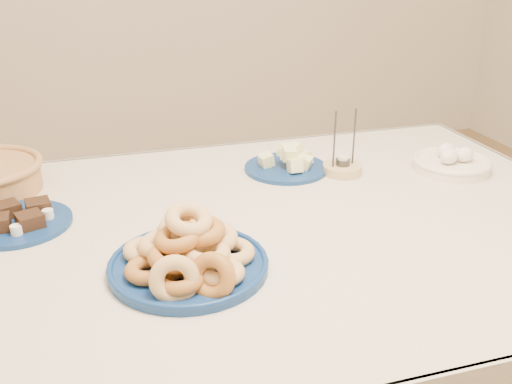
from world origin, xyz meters
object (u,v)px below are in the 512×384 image
dining_table (250,264)px  melon_plate (288,163)px  donut_platter (188,255)px  brownie_plate (18,220)px  candle_holder (342,168)px  egg_bowl (451,162)px

dining_table → melon_plate: size_ratio=7.23×
donut_platter → brownie_plate: (-0.33, 0.30, -0.02)m
candle_holder → egg_bowl: bearing=-12.0°
melon_plate → brownie_plate: bearing=-168.2°
dining_table → melon_plate: melon_plate is taller
dining_table → egg_bowl: size_ratio=6.56×
candle_holder → egg_bowl: size_ratio=0.69×
dining_table → brownie_plate: 0.53m
melon_plate → brownie_plate: melon_plate is taller
dining_table → candle_holder: candle_holder is taller
candle_holder → egg_bowl: candle_holder is taller
candle_holder → egg_bowl: (0.30, -0.06, 0.01)m
donut_platter → melon_plate: 0.58m
melon_plate → brownie_plate: 0.71m
donut_platter → egg_bowl: size_ratio=1.46×
donut_platter → melon_plate: donut_platter is taller
egg_bowl → dining_table: bearing=-165.9°
dining_table → candle_holder: (0.33, 0.22, 0.12)m
candle_holder → brownie_plate: bearing=-174.4°
brownie_plate → candle_holder: size_ratio=1.42×
dining_table → egg_bowl: 0.66m
donut_platter → melon_plate: size_ratio=1.61×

